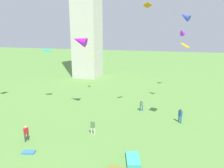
{
  "coord_description": "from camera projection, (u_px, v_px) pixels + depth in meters",
  "views": [
    {
      "loc": [
        9.66,
        -9.45,
        10.8
      ],
      "look_at": [
        1.91,
        14.91,
        4.6
      ],
      "focal_mm": 34.01,
      "sensor_mm": 36.0,
      "label": 1
    }
  ],
  "objects": [
    {
      "name": "person_3",
      "position": [
        141.0,
        105.0,
        29.96
      ],
      "size": [
        0.45,
        0.45,
        1.56
      ],
      "rotation": [
        0.0,
        0.0,
        0.8
      ],
      "color": "#235693",
      "rests_on": "ground_plane"
    },
    {
      "name": "kite_flying_4",
      "position": [
        182.0,
        32.0,
        37.72
      ],
      "size": [
        1.39,
        1.83,
        1.48
      ],
      "rotation": [
        0.0,
        0.0,
        5.98
      ],
      "color": "#AF28F2"
    },
    {
      "name": "kite_flying_7",
      "position": [
        147.0,
        5.0,
        24.87
      ],
      "size": [
        1.05,
        1.13,
        0.57
      ],
      "rotation": [
        0.0,
        0.0,
        4.27
      ],
      "color": "#C07508"
    },
    {
      "name": "kite_flying_0",
      "position": [
        185.0,
        46.0,
        22.82
      ],
      "size": [
        1.07,
        1.46,
        0.54
      ],
      "rotation": [
        0.0,
        0.0,
        1.37
      ],
      "color": "#DCA40A"
    },
    {
      "name": "person_0",
      "position": [
        93.0,
        126.0,
        22.97
      ],
      "size": [
        0.5,
        0.28,
        1.63
      ],
      "rotation": [
        0.0,
        0.0,
        6.2
      ],
      "color": "silver",
      "rests_on": "ground_plane"
    },
    {
      "name": "person_2",
      "position": [
        26.0,
        132.0,
        21.51
      ],
      "size": [
        0.31,
        0.51,
        1.67
      ],
      "rotation": [
        0.0,
        0.0,
        1.44
      ],
      "color": "#2D3338",
      "rests_on": "ground_plane"
    },
    {
      "name": "kite_bundle_0",
      "position": [
        133.0,
        159.0,
        18.32
      ],
      "size": [
        1.74,
        2.39,
        0.29
      ],
      "primitive_type": "cube",
      "rotation": [
        0.0,
        0.0,
        1.88
      ],
      "color": "teal",
      "rests_on": "ground_plane"
    },
    {
      "name": "kite_flying_5",
      "position": [
        94.0,
        55.0,
        38.1
      ],
      "size": [
        0.76,
        0.93,
        0.19
      ],
      "rotation": [
        0.0,
        0.0,
        1.87
      ],
      "color": "gold"
    },
    {
      "name": "kite_flying_6",
      "position": [
        185.0,
        16.0,
        28.38
      ],
      "size": [
        1.76,
        1.45,
        1.4
      ],
      "rotation": [
        0.0,
        0.0,
        4.28
      ],
      "color": "#3B46ED"
    },
    {
      "name": "kite_flying_2",
      "position": [
        47.0,
        50.0,
        31.49
      ],
      "size": [
        1.24,
        1.16,
        0.38
      ],
      "rotation": [
        0.0,
        0.0,
        3.67
      ],
      "color": "#0FB5BE"
    },
    {
      "name": "kite_flying_3",
      "position": [
        80.0,
        41.0,
        27.34
      ],
      "size": [
        2.12,
        1.43,
        1.68
      ],
      "rotation": [
        0.0,
        0.0,
        4.82
      ],
      "color": "#BE19F0"
    },
    {
      "name": "kite_bundle_2",
      "position": [
        29.0,
        152.0,
        19.5
      ],
      "size": [
        1.24,
        0.86,
        0.19
      ],
      "primitive_type": "cube",
      "rotation": [
        0.0,
        0.0,
        3.43
      ],
      "color": "teal",
      "rests_on": "ground_plane"
    },
    {
      "name": "person_1",
      "position": [
        180.0,
        115.0,
        25.92
      ],
      "size": [
        0.51,
        0.54,
        1.82
      ],
      "rotation": [
        0.0,
        0.0,
        2.24
      ],
      "color": "#235693",
      "rests_on": "ground_plane"
    }
  ]
}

